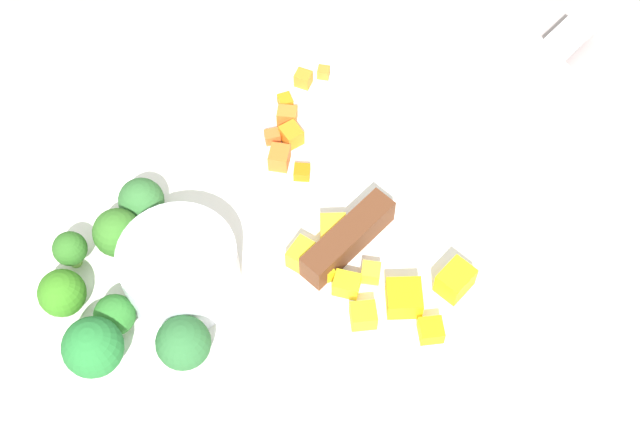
# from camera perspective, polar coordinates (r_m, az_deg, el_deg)

# --- Properties ---
(ground_plane) EXTENTS (4.00, 4.00, 0.00)m
(ground_plane) POSITION_cam_1_polar(r_m,az_deg,el_deg) (0.69, 0.00, -0.93)
(ground_plane) COLOR #9D908F
(cutting_board) EXTENTS (0.49, 0.34, 0.01)m
(cutting_board) POSITION_cam_1_polar(r_m,az_deg,el_deg) (0.69, 0.00, -0.68)
(cutting_board) COLOR white
(cutting_board) RESTS_ON ground_plane
(prep_bowl) EXTENTS (0.08, 0.08, 0.04)m
(prep_bowl) POSITION_cam_1_polar(r_m,az_deg,el_deg) (0.65, -8.49, -3.30)
(prep_bowl) COLOR white
(prep_bowl) RESTS_ON cutting_board
(chef_knife) EXTENTS (0.32, 0.11, 0.02)m
(chef_knife) POSITION_cam_1_polar(r_m,az_deg,el_deg) (0.69, 4.77, 1.27)
(chef_knife) COLOR silver
(chef_knife) RESTS_ON cutting_board
(carrot_dice_0) EXTENTS (0.01, 0.01, 0.01)m
(carrot_dice_0) POSITION_cam_1_polar(r_m,az_deg,el_deg) (0.74, -2.12, 6.79)
(carrot_dice_0) COLOR orange
(carrot_dice_0) RESTS_ON cutting_board
(carrot_dice_1) EXTENTS (0.02, 0.02, 0.01)m
(carrot_dice_1) POSITION_cam_1_polar(r_m,az_deg,el_deg) (0.73, -2.01, 5.93)
(carrot_dice_1) COLOR orange
(carrot_dice_1) RESTS_ON cutting_board
(carrot_dice_2) EXTENTS (0.01, 0.02, 0.01)m
(carrot_dice_2) POSITION_cam_1_polar(r_m,az_deg,el_deg) (0.72, -1.74, 4.76)
(carrot_dice_2) COLOR orange
(carrot_dice_2) RESTS_ON cutting_board
(carrot_dice_3) EXTENTS (0.02, 0.02, 0.01)m
(carrot_dice_3) POSITION_cam_1_polar(r_m,az_deg,el_deg) (0.70, -1.10, 2.52)
(carrot_dice_3) COLOR orange
(carrot_dice_3) RESTS_ON cutting_board
(carrot_dice_4) EXTENTS (0.01, 0.01, 0.01)m
(carrot_dice_4) POSITION_cam_1_polar(r_m,az_deg,el_deg) (0.72, -2.90, 4.66)
(carrot_dice_4) COLOR orange
(carrot_dice_4) RESTS_ON cutting_board
(carrot_dice_5) EXTENTS (0.02, 0.02, 0.02)m
(carrot_dice_5) POSITION_cam_1_polar(r_m,az_deg,el_deg) (0.70, -2.31, 3.48)
(carrot_dice_5) COLOR orange
(carrot_dice_5) RESTS_ON cutting_board
(carrot_dice_6) EXTENTS (0.02, 0.02, 0.01)m
(carrot_dice_6) POSITION_cam_1_polar(r_m,az_deg,el_deg) (0.75, -1.02, 8.16)
(carrot_dice_6) COLOR orange
(carrot_dice_6) RESTS_ON cutting_board
(carrot_dice_7) EXTENTS (0.01, 0.01, 0.01)m
(carrot_dice_7) POSITION_cam_1_polar(r_m,az_deg,el_deg) (0.76, 0.22, 8.54)
(carrot_dice_7) COLOR orange
(carrot_dice_7) RESTS_ON cutting_board
(pepper_dice_0) EXTENTS (0.03, 0.03, 0.02)m
(pepper_dice_0) POSITION_cam_1_polar(r_m,az_deg,el_deg) (0.67, 1.04, -1.06)
(pepper_dice_0) COLOR yellow
(pepper_dice_0) RESTS_ON cutting_board
(pepper_dice_1) EXTENTS (0.03, 0.03, 0.02)m
(pepper_dice_1) POSITION_cam_1_polar(r_m,az_deg,el_deg) (0.66, -0.91, -2.65)
(pepper_dice_1) COLOR yellow
(pepper_dice_1) RESTS_ON cutting_board
(pepper_dice_2) EXTENTS (0.02, 0.02, 0.02)m
(pepper_dice_2) POSITION_cam_1_polar(r_m,az_deg,el_deg) (0.64, 2.64, -6.20)
(pepper_dice_2) COLOR yellow
(pepper_dice_2) RESTS_ON cutting_board
(pepper_dice_3) EXTENTS (0.01, 0.02, 0.01)m
(pepper_dice_3) POSITION_cam_1_polar(r_m,az_deg,el_deg) (0.66, 0.22, -3.44)
(pepper_dice_3) COLOR yellow
(pepper_dice_3) RESTS_ON cutting_board
(pepper_dice_4) EXTENTS (0.02, 0.02, 0.01)m
(pepper_dice_4) POSITION_cam_1_polar(r_m,az_deg,el_deg) (0.65, 1.62, -4.33)
(pepper_dice_4) COLOR yellow
(pepper_dice_4) RESTS_ON cutting_board
(pepper_dice_5) EXTENTS (0.02, 0.02, 0.01)m
(pepper_dice_5) POSITION_cam_1_polar(r_m,az_deg,el_deg) (0.66, 3.09, -3.60)
(pepper_dice_5) COLOR yellow
(pepper_dice_5) RESTS_ON cutting_board
(pepper_dice_6) EXTENTS (0.03, 0.03, 0.02)m
(pepper_dice_6) POSITION_cam_1_polar(r_m,az_deg,el_deg) (0.65, 5.11, -5.12)
(pepper_dice_6) COLOR yellow
(pepper_dice_6) RESTS_ON cutting_board
(pepper_dice_7) EXTENTS (0.02, 0.02, 0.01)m
(pepper_dice_7) POSITION_cam_1_polar(r_m,az_deg,el_deg) (0.64, 6.73, -7.04)
(pepper_dice_7) COLOR yellow
(pepper_dice_7) RESTS_ON cutting_board
(pepper_dice_8) EXTENTS (0.03, 0.02, 0.02)m
(pepper_dice_8) POSITION_cam_1_polar(r_m,az_deg,el_deg) (0.65, 8.19, -4.03)
(pepper_dice_8) COLOR yellow
(pepper_dice_8) RESTS_ON cutting_board
(broccoli_floret_0) EXTENTS (0.03, 0.03, 0.04)m
(broccoli_floret_0) POSITION_cam_1_polar(r_m,az_deg,el_deg) (0.67, -12.16, -1.17)
(broccoli_floret_0) COLOR #8DBC6C
(broccoli_floret_0) RESTS_ON cutting_board
(broccoli_floret_1) EXTENTS (0.03, 0.03, 0.04)m
(broccoli_floret_1) POSITION_cam_1_polar(r_m,az_deg,el_deg) (0.66, -15.34, -4.68)
(broccoli_floret_1) COLOR #8BC064
(broccoli_floret_1) RESTS_ON cutting_board
(broccoli_floret_2) EXTENTS (0.04, 0.04, 0.05)m
(broccoli_floret_2) POSITION_cam_1_polar(r_m,az_deg,el_deg) (0.63, -13.57, -7.91)
(broccoli_floret_2) COLOR #8EBB65
(broccoli_floret_2) RESTS_ON cutting_board
(broccoli_floret_3) EXTENTS (0.03, 0.03, 0.03)m
(broccoli_floret_3) POSITION_cam_1_polar(r_m,az_deg,el_deg) (0.68, -10.76, 0.75)
(broccoli_floret_3) COLOR #84BA57
(broccoli_floret_3) RESTS_ON cutting_board
(broccoli_floret_4) EXTENTS (0.04, 0.04, 0.04)m
(broccoli_floret_4) POSITION_cam_1_polar(r_m,az_deg,el_deg) (0.62, -8.27, -7.78)
(broccoli_floret_4) COLOR #95B16A
(broccoli_floret_4) RESTS_ON cutting_board
(broccoli_floret_5) EXTENTS (0.02, 0.02, 0.03)m
(broccoli_floret_5) POSITION_cam_1_polar(r_m,az_deg,el_deg) (0.67, -14.89, -2.10)
(broccoli_floret_5) COLOR #8CC254
(broccoli_floret_5) RESTS_ON cutting_board
(broccoli_floret_6) EXTENTS (0.03, 0.03, 0.03)m
(broccoli_floret_6) POSITION_cam_1_polar(r_m,az_deg,el_deg) (0.65, -12.47, -5.76)
(broccoli_floret_6) COLOR #86AC58
(broccoli_floret_6) RESTS_ON cutting_board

